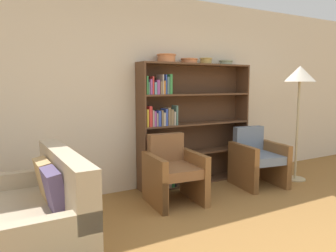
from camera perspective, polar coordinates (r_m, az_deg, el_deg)
wall_back at (r=4.81m, az=-1.39°, el=5.78°), size 12.00×0.06×2.75m
bookshelf at (r=4.87m, az=3.00°, el=-0.09°), size 1.84×0.30×1.80m
bowl_sage at (r=4.66m, az=-0.28°, el=11.80°), size 0.27×0.27×0.12m
bowl_terracotta at (r=4.85m, az=3.71°, el=11.32°), size 0.25×0.25×0.07m
bowl_stoneware at (r=5.02m, az=6.63°, el=11.26°), size 0.19×0.19×0.09m
bowl_slate at (r=5.26m, az=10.07°, el=10.90°), size 0.22×0.22×0.07m
couch at (r=3.13m, az=-22.07°, el=-15.34°), size 0.82×1.48×0.91m
armchair_leather at (r=4.20m, az=0.93°, el=-7.96°), size 0.70×0.73×0.85m
armchair_cushioned at (r=5.08m, az=15.22°, el=-5.55°), size 0.74×0.77×0.85m
floor_lamp at (r=5.44m, az=21.96°, el=7.56°), size 0.47×0.47×1.78m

